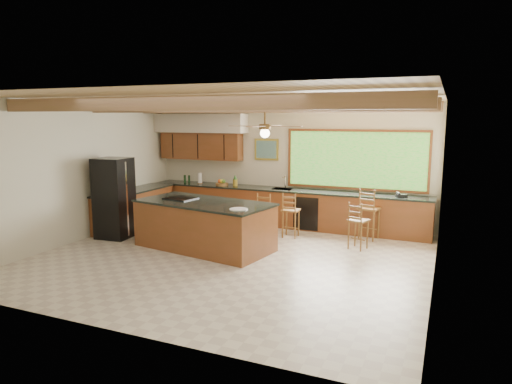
% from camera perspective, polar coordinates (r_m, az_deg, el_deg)
% --- Properties ---
extents(ground, '(7.20, 7.20, 0.00)m').
position_cam_1_polar(ground, '(8.78, -3.23, -8.28)').
color(ground, beige).
rests_on(ground, ground).
extents(room_shell, '(7.27, 6.54, 3.02)m').
position_cam_1_polar(room_shell, '(9.04, -2.48, 6.52)').
color(room_shell, beige).
rests_on(room_shell, ground).
extents(counter_run, '(7.12, 3.10, 1.22)m').
position_cam_1_polar(counter_run, '(11.21, -1.30, -1.94)').
color(counter_run, brown).
rests_on(counter_run, ground).
extents(island, '(2.97, 1.77, 0.99)m').
position_cam_1_polar(island, '(9.37, -6.48, -4.11)').
color(island, brown).
rests_on(island, ground).
extents(refrigerator, '(0.74, 0.73, 1.78)m').
position_cam_1_polar(refrigerator, '(10.55, -17.31, -0.73)').
color(refrigerator, black).
rests_on(refrigerator, ground).
extents(bar_stool_a, '(0.38, 0.38, 1.04)m').
position_cam_1_polar(bar_stool_a, '(9.95, 1.20, -2.50)').
color(bar_stool_a, brown).
rests_on(bar_stool_a, ground).
extents(bar_stool_b, '(0.38, 0.38, 1.01)m').
position_cam_1_polar(bar_stool_b, '(10.12, 4.28, -2.40)').
color(bar_stool_b, brown).
rests_on(bar_stool_b, ground).
extents(bar_stool_c, '(0.48, 0.48, 1.13)m').
position_cam_1_polar(bar_stool_c, '(10.20, 13.94, -2.16)').
color(bar_stool_c, brown).
rests_on(bar_stool_c, ground).
extents(bar_stool_d, '(0.44, 0.44, 0.98)m').
position_cam_1_polar(bar_stool_d, '(9.42, 12.64, -3.62)').
color(bar_stool_d, brown).
rests_on(bar_stool_d, ground).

